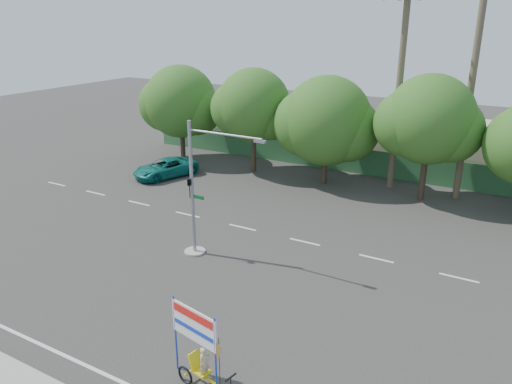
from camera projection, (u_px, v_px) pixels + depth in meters
The scene contains 13 objects.
ground at pixel (187, 301), 21.74m from camera, with size 120.00×120.00×0.00m, color #33302D.
fence at pixel (353, 160), 38.99m from camera, with size 38.00×0.08×2.00m, color #336B3D.
building_left at pixel (268, 124), 47.00m from camera, with size 12.00×8.00×4.00m, color #C1B199.
building_right at pixel (472, 151), 38.67m from camera, with size 14.00×8.00×3.60m, color #C1B199.
tree_far_left at pixel (180, 104), 41.41m from camera, with size 7.14×6.00×7.96m.
tree_left at pixel (253, 108), 38.05m from camera, with size 6.66×5.60×8.07m.
tree_center at pixel (326, 123), 35.45m from camera, with size 7.62×6.40×7.85m.
tree_right at pixel (429, 123), 31.92m from camera, with size 6.90×5.80×8.36m.
palm_tall at pixel (478, 37), 30.43m from camera, with size 3.73×3.79×17.45m.
palm_short at pixel (402, 61), 33.07m from camera, with size 3.73×3.79×14.45m.
traffic_signal at pixel (197, 201), 25.04m from camera, with size 4.72×1.10×7.00m.
trike_billboard at pixel (201, 355), 16.41m from camera, with size 2.99×1.02×2.98m.
pickup_truck at pixel (166, 168), 38.11m from camera, with size 2.31×5.01×1.39m, color #0F6E64.
Camera 1 is at (11.97, -14.90, 11.79)m, focal length 35.00 mm.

